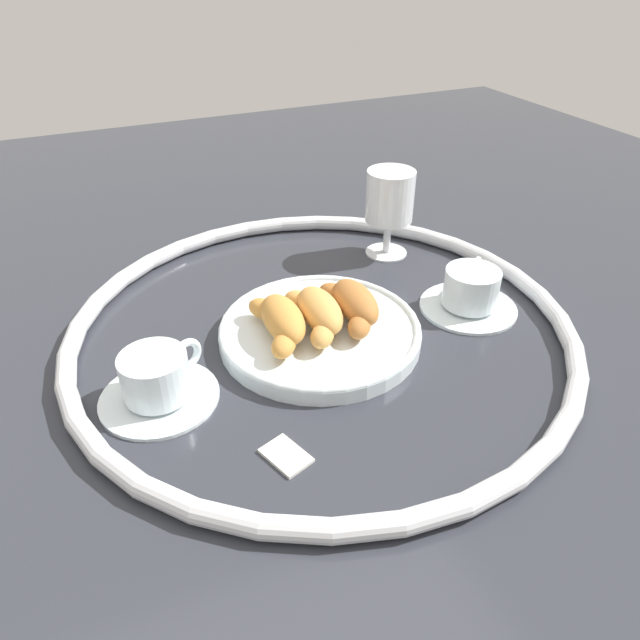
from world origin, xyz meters
The scene contains 10 objects.
ground_plane centered at (0.00, 0.00, 0.00)m, with size 2.20×2.20×0.00m, color #2D3038.
table_chrome_rim centered at (0.00, 0.00, 0.01)m, with size 0.66×0.66×0.02m, color silver.
pastry_plate centered at (-0.02, 0.01, 0.01)m, with size 0.26×0.26×0.02m.
croissant_large centered at (-0.02, -0.04, 0.04)m, with size 0.14×0.07×0.04m.
croissant_small centered at (-0.01, 0.01, 0.04)m, with size 0.14×0.07×0.04m.
croissant_extra centered at (-0.01, 0.06, 0.04)m, with size 0.14×0.07×0.04m.
coffee_cup_near centered at (-0.05, 0.22, 0.03)m, with size 0.14×0.14×0.06m.
coffee_cup_far centered at (-0.03, -0.21, 0.03)m, with size 0.14×0.14×0.06m.
juice_glass_left centered at (0.16, -0.19, 0.09)m, with size 0.08×0.08×0.14m.
sugar_packet centered at (-0.19, 0.12, 0.00)m, with size 0.05×0.03×0.01m, color white.
Camera 1 is at (-0.58, 0.26, 0.45)m, focal length 32.68 mm.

